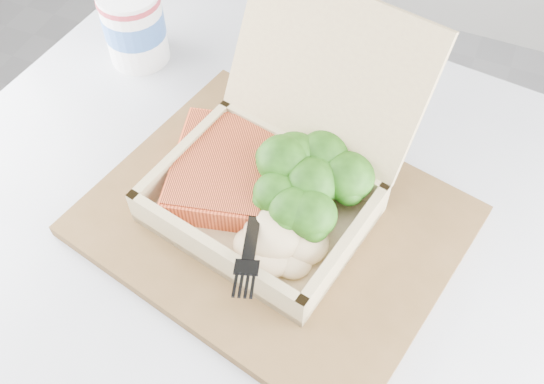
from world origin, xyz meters
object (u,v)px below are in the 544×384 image
at_px(serving_tray, 274,221).
at_px(takeout_container, 282,163).
at_px(paper_cup, 134,24).
at_px(cafe_table, 249,338).

xyz_separation_m(serving_tray, takeout_container, (-0.01, 0.04, 0.05)).
relative_size(serving_tray, takeout_container, 1.31).
relative_size(serving_tray, paper_cup, 3.67).
height_order(serving_tray, paper_cup, paper_cup).
bearing_deg(paper_cup, cafe_table, -42.56).
distance_m(takeout_container, paper_cup, 0.30).
xyz_separation_m(cafe_table, takeout_container, (0.00, 0.09, 0.25)).
bearing_deg(serving_tray, cafe_table, -99.70).
xyz_separation_m(takeout_container, paper_cup, (-0.26, 0.14, -0.01)).
xyz_separation_m(cafe_table, paper_cup, (-0.26, 0.24, 0.24)).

